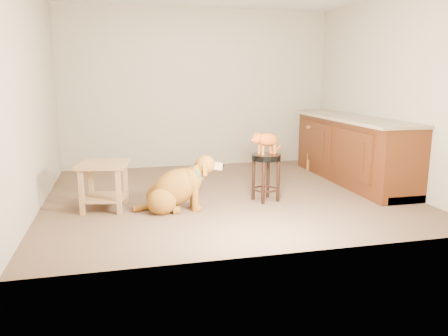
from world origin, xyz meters
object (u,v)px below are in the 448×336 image
object	(u,v)px
wood_stool	(323,148)
tabby_kitten	(266,140)
golden_retriever	(176,189)
padded_stool	(266,168)
side_table	(104,179)

from	to	relation	value
wood_stool	tabby_kitten	distance (m)	2.07
golden_retriever	tabby_kitten	xyz separation A→B (m)	(1.10, 0.12, 0.50)
golden_retriever	tabby_kitten	size ratio (longest dim) A/B	2.28
padded_stool	wood_stool	bearing A→B (deg)	44.30
padded_stool	side_table	size ratio (longest dim) A/B	0.94
padded_stool	golden_retriever	xyz separation A→B (m)	(-1.12, -0.13, -0.16)
wood_stool	golden_retriever	distance (m)	3.00
side_table	golden_retriever	bearing A→B (deg)	-15.44
padded_stool	tabby_kitten	size ratio (longest dim) A/B	1.25
wood_stool	side_table	distance (m)	3.61
padded_stool	side_table	xyz separation A→B (m)	(-1.91, 0.09, -0.05)
padded_stool	tabby_kitten	distance (m)	0.34
side_table	tabby_kitten	distance (m)	1.94
golden_retriever	side_table	bearing A→B (deg)	167.42
side_table	tabby_kitten	size ratio (longest dim) A/B	1.33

